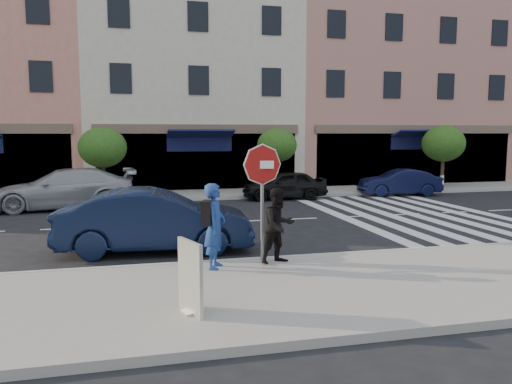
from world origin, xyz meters
name	(u,v)px	position (x,y,z in m)	size (l,w,h in m)	color
ground	(280,248)	(0.00, 0.00, 0.00)	(120.00, 120.00, 0.00)	black
sidewalk_near	(335,288)	(0.00, -3.75, 0.07)	(60.00, 4.50, 0.15)	gray
sidewalk_far	(215,194)	(0.00, 11.00, 0.07)	(60.00, 3.00, 0.15)	gray
building_centre	(189,88)	(-0.50, 17.00, 5.50)	(11.00, 9.00, 11.00)	beige
building_east_mid	(380,76)	(11.50, 17.00, 6.50)	(13.00, 9.00, 13.00)	#AF7668
street_tree_wb	(103,148)	(-5.00, 10.80, 2.31)	(2.10, 2.10, 3.06)	#473323
street_tree_c	(277,146)	(3.00, 10.80, 2.36)	(1.90, 1.90, 3.04)	#473323
street_tree_ea	(443,144)	(12.00, 10.80, 2.39)	(2.20, 2.20, 3.19)	#473323
stop_sign	(262,176)	(-0.89, -1.67, 2.03)	(0.90, 0.20, 2.59)	gray
photographer	(215,226)	(-2.01, -2.08, 1.04)	(0.65, 0.43, 1.79)	navy
walker	(279,226)	(-0.61, -2.00, 0.97)	(0.80, 0.62, 1.65)	black
poster_board	(191,278)	(-2.79, -4.60, 0.72)	(0.34, 0.73, 1.16)	beige
car_near_mid	(156,221)	(-3.14, 0.30, 0.79)	(1.67, 4.78, 1.58)	black
car_far_left	(64,189)	(-6.35, 8.37, 0.79)	(2.20, 5.42, 1.57)	#A1A1A6
car_far_mid	(284,185)	(2.86, 9.10, 0.64)	(1.52, 3.77, 1.29)	black
car_far_right	(399,182)	(8.57, 9.10, 0.62)	(1.32, 3.79, 1.25)	black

